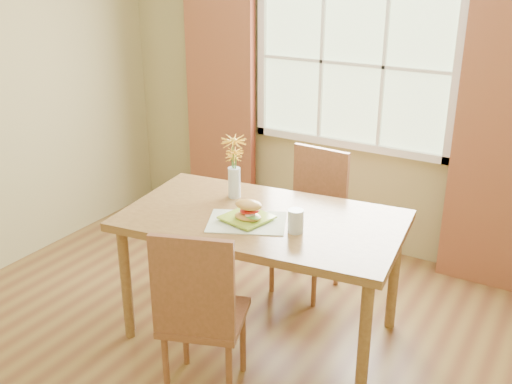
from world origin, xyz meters
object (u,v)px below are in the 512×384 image
at_px(chair_near, 199,309).
at_px(croissant_sandwich, 249,211).
at_px(flower_vase, 234,161).
at_px(water_glass, 296,222).
at_px(dining_table, 262,229).
at_px(chair_far, 312,214).

distance_m(chair_near, croissant_sandwich, 0.67).
bearing_deg(flower_vase, water_glass, -24.74).
xyz_separation_m(chair_near, flower_vase, (-0.34, 0.88, 0.50)).
height_order(chair_near, flower_vase, flower_vase).
bearing_deg(dining_table, water_glass, -24.88).
bearing_deg(croissant_sandwich, water_glass, -0.63).
relative_size(croissant_sandwich, water_glass, 1.34).
height_order(chair_far, flower_vase, flower_vase).
relative_size(chair_far, flower_vase, 2.50).
height_order(dining_table, chair_far, chair_far).
bearing_deg(water_glass, flower_vase, 155.26).
xyz_separation_m(dining_table, chair_far, (0.01, 0.71, -0.17)).
height_order(dining_table, chair_near, chair_near).
distance_m(chair_far, croissant_sandwich, 0.89).
relative_size(water_glass, flower_vase, 0.33).
relative_size(dining_table, chair_near, 1.72).
relative_size(chair_near, flower_vase, 2.51).
xyz_separation_m(water_glass, flower_vase, (-0.58, 0.27, 0.18)).
bearing_deg(flower_vase, croissant_sandwich, -46.15).
xyz_separation_m(croissant_sandwich, water_glass, (0.29, 0.03, -0.02)).
distance_m(dining_table, water_glass, 0.32).
distance_m(dining_table, chair_far, 0.73).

